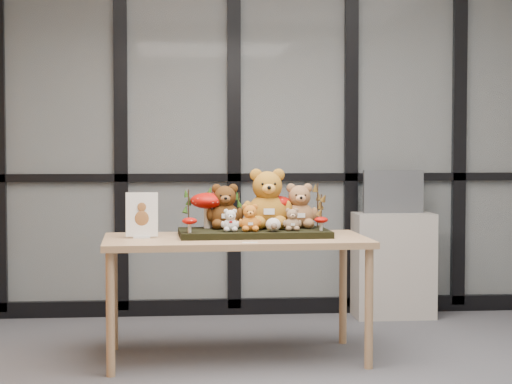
{
  "coord_description": "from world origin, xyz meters",
  "views": [
    {
      "loc": [
        -0.93,
        -4.54,
        1.31
      ],
      "look_at": [
        -0.42,
        0.97,
        1.02
      ],
      "focal_mm": 65.0,
      "sensor_mm": 36.0,
      "label": 1
    }
  ],
  "objects": [
    {
      "name": "bear_beige_small",
      "position": [
        -0.2,
        0.98,
        0.86
      ],
      "size": [
        0.12,
        0.11,
        0.15
      ],
      "primitive_type": null,
      "rotation": [
        0.0,
        0.0,
        0.03
      ],
      "color": "#916F50",
      "rests_on": "diorama_tray"
    },
    {
      "name": "glass_partition",
      "position": [
        -0.0,
        2.47,
        1.42
      ],
      "size": [
        4.9,
        0.06,
        2.78
      ],
      "color": "#2D383F",
      "rests_on": "floor"
    },
    {
      "name": "diorama_tray",
      "position": [
        -0.42,
        1.07,
        0.76
      ],
      "size": [
        0.92,
        0.48,
        0.04
      ],
      "primitive_type": "cube",
      "rotation": [
        0.0,
        0.0,
        0.03
      ],
      "color": "black",
      "rests_on": "display_table"
    },
    {
      "name": "plush_cream_hedgehog",
      "position": [
        -0.32,
        0.93,
        0.83
      ],
      "size": [
        0.07,
        0.06,
        0.09
      ],
      "primitive_type": null,
      "rotation": [
        0.0,
        0.0,
        0.03
      ],
      "color": "beige",
      "rests_on": "diorama_tray"
    },
    {
      "name": "bear_pooh_yellow",
      "position": [
        -0.33,
        1.15,
        0.98
      ],
      "size": [
        0.32,
        0.29,
        0.41
      ],
      "primitive_type": null,
      "rotation": [
        0.0,
        0.0,
        0.03
      ],
      "color": "#A96D1D",
      "rests_on": "diorama_tray"
    },
    {
      "name": "sprig_green_centre",
      "position": [
        -0.5,
        1.25,
        0.89
      ],
      "size": [
        0.05,
        0.05,
        0.22
      ],
      "primitive_type": null,
      "color": "#13360C",
      "rests_on": "diorama_tray"
    },
    {
      "name": "display_table",
      "position": [
        -0.54,
        1.01,
        0.68
      ],
      "size": [
        1.61,
        0.84,
        0.74
      ],
      "rotation": [
        0.0,
        0.0,
        0.03
      ],
      "color": "tan",
      "rests_on": "floor"
    },
    {
      "name": "bear_brown_medium",
      "position": [
        -0.6,
        1.17,
        0.93
      ],
      "size": [
        0.24,
        0.22,
        0.3
      ],
      "primitive_type": null,
      "rotation": [
        0.0,
        0.0,
        0.03
      ],
      "color": "#4A280D",
      "rests_on": "diorama_tray"
    },
    {
      "name": "sprig_green_far_left",
      "position": [
        -0.82,
        1.18,
        0.9
      ],
      "size": [
        0.05,
        0.05,
        0.24
      ],
      "primitive_type": null,
      "color": "#13360C",
      "rests_on": "diorama_tray"
    },
    {
      "name": "mushroom_back_left",
      "position": [
        -0.7,
        1.2,
        0.9
      ],
      "size": [
        0.22,
        0.22,
        0.24
      ],
      "primitive_type": null,
      "color": "#A10A05",
      "rests_on": "diorama_tray"
    },
    {
      "name": "bear_small_yellow",
      "position": [
        -0.46,
        0.96,
        0.87
      ],
      "size": [
        0.14,
        0.13,
        0.18
      ],
      "primitive_type": null,
      "rotation": [
        0.0,
        0.0,
        0.03
      ],
      "color": "#C96A1C",
      "rests_on": "diorama_tray"
    },
    {
      "name": "sprig_dry_far_right",
      "position": [
        -0.01,
        1.18,
        0.92
      ],
      "size": [
        0.05,
        0.05,
        0.28
      ],
      "primitive_type": null,
      "color": "brown",
      "rests_on": "diorama_tray"
    },
    {
      "name": "mushroom_back_right",
      "position": [
        -0.27,
        1.19,
        0.89
      ],
      "size": [
        0.2,
        0.2,
        0.22
      ],
      "primitive_type": null,
      "color": "#A10A05",
      "rests_on": "diorama_tray"
    },
    {
      "name": "bear_tan_back",
      "position": [
        -0.13,
        1.16,
        0.93
      ],
      "size": [
        0.24,
        0.22,
        0.31
      ],
      "primitive_type": null,
      "rotation": [
        0.0,
        0.0,
        0.03
      ],
      "color": "#91623B",
      "rests_on": "diorama_tray"
    },
    {
      "name": "monitor",
      "position": [
        0.74,
        2.28,
        0.94
      ],
      "size": [
        0.45,
        0.05,
        0.32
      ],
      "color": "#4F5257",
      "rests_on": "cabinet"
    },
    {
      "name": "sprig_green_mid_left",
      "position": [
        -0.67,
        1.23,
        0.91
      ],
      "size": [
        0.05,
        0.05,
        0.26
      ],
      "primitive_type": null,
      "color": "#13360C",
      "rests_on": "diorama_tray"
    },
    {
      "name": "label_card",
      "position": [
        -0.48,
        0.69,
        0.74
      ],
      "size": [
        0.09,
        0.03,
        0.0
      ],
      "primitive_type": "cube",
      "color": "white",
      "rests_on": "display_table"
    },
    {
      "name": "mushroom_front_left",
      "position": [
        -0.82,
        0.92,
        0.83
      ],
      "size": [
        0.09,
        0.09,
        0.1
      ],
      "primitive_type": null,
      "color": "#A10A05",
      "rests_on": "diorama_tray"
    },
    {
      "name": "sign_holder",
      "position": [
        -1.1,
        1.01,
        0.87
      ],
      "size": [
        0.19,
        0.06,
        0.27
      ],
      "rotation": [
        0.0,
        0.0,
        -0.01
      ],
      "color": "silver",
      "rests_on": "display_table"
    },
    {
      "name": "sprig_dry_mid_right",
      "position": [
        -0.01,
        1.07,
        0.89
      ],
      "size": [
        0.05,
        0.05,
        0.22
      ],
      "primitive_type": null,
      "color": "brown",
      "rests_on": "diorama_tray"
    },
    {
      "name": "cabinet",
      "position": [
        0.74,
        2.26,
        0.39
      ],
      "size": [
        0.59,
        0.34,
        0.78
      ],
      "primitive_type": "cube",
      "color": "#A69E94",
      "rests_on": "floor"
    },
    {
      "name": "mushroom_front_right",
      "position": [
        -0.02,
        0.97,
        0.83
      ],
      "size": [
        0.08,
        0.08,
        0.09
      ],
      "primitive_type": null,
      "color": "#A10A05",
      "rests_on": "diorama_tray"
    },
    {
      "name": "bear_white_bow",
      "position": [
        -0.57,
        0.96,
        0.85
      ],
      "size": [
        0.12,
        0.11,
        0.15
      ],
      "primitive_type": null,
      "rotation": [
        0.0,
        0.0,
        0.03
      ],
      "color": "silver",
      "rests_on": "diorama_tray"
    },
    {
      "name": "room_shell",
      "position": [
        0.0,
        0.0,
        1.68
      ],
      "size": [
        5.0,
        5.0,
        5.0
      ],
      "color": "beige",
      "rests_on": "floor"
    }
  ]
}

